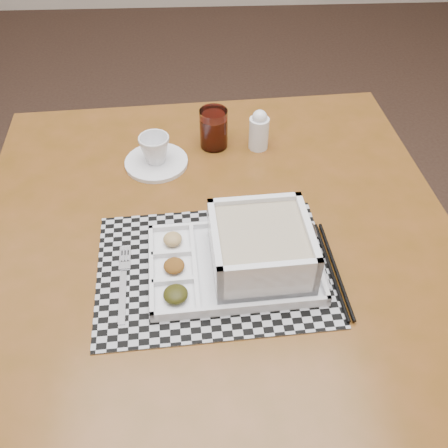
% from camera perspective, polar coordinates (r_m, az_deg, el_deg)
% --- Properties ---
extents(floor, '(5.00, 5.00, 0.00)m').
position_cam_1_polar(floor, '(2.07, -16.22, -3.38)').
color(floor, '#322019').
rests_on(floor, ground).
extents(dining_table, '(1.06, 1.06, 0.75)m').
position_cam_1_polar(dining_table, '(1.09, -0.93, -3.32)').
color(dining_table, '#56370F').
rests_on(dining_table, ground).
extents(placemat, '(0.46, 0.35, 0.00)m').
position_cam_1_polar(placemat, '(0.96, -1.16, -5.09)').
color(placemat, '#A4A5AC').
rests_on(placemat, dining_table).
extents(serving_tray, '(0.33, 0.24, 0.10)m').
position_cam_1_polar(serving_tray, '(0.93, 3.28, -3.27)').
color(serving_tray, white).
rests_on(serving_tray, placemat).
extents(fork, '(0.03, 0.19, 0.00)m').
position_cam_1_polar(fork, '(0.96, -11.34, -6.41)').
color(fork, silver).
rests_on(fork, placemat).
extents(spoon, '(0.04, 0.18, 0.01)m').
position_cam_1_polar(spoon, '(1.03, 9.93, -1.37)').
color(spoon, silver).
rests_on(spoon, placemat).
extents(chopsticks, '(0.03, 0.24, 0.01)m').
position_cam_1_polar(chopsticks, '(0.98, 12.38, -5.06)').
color(chopsticks, black).
rests_on(chopsticks, placemat).
extents(saucer, '(0.15, 0.15, 0.01)m').
position_cam_1_polar(saucer, '(1.21, -7.73, 7.00)').
color(saucer, white).
rests_on(saucer, dining_table).
extents(cup, '(0.09, 0.09, 0.07)m').
position_cam_1_polar(cup, '(1.18, -7.91, 8.47)').
color(cup, white).
rests_on(cup, saucer).
extents(juice_glass, '(0.07, 0.07, 0.10)m').
position_cam_1_polar(juice_glass, '(1.23, -1.18, 10.70)').
color(juice_glass, white).
rests_on(juice_glass, dining_table).
extents(creamer_bottle, '(0.05, 0.05, 0.10)m').
position_cam_1_polar(creamer_bottle, '(1.23, 4.01, 10.65)').
color(creamer_bottle, white).
rests_on(creamer_bottle, dining_table).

